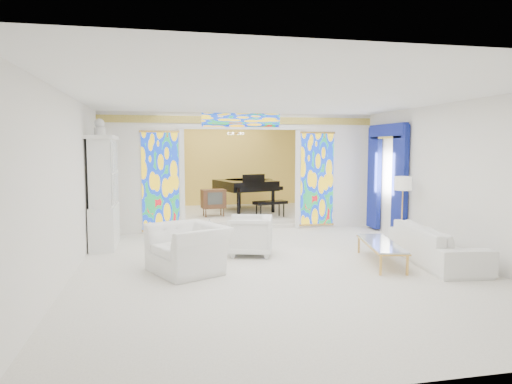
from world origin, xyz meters
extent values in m
plane|color=white|center=(0.00, 0.00, 0.00)|extent=(12.00, 12.00, 0.00)
cube|color=white|center=(0.00, 0.00, 3.00)|extent=(7.00, 12.00, 0.02)
cube|color=white|center=(0.00, 6.00, 1.50)|extent=(7.00, 0.02, 3.00)
cube|color=white|center=(0.00, -6.00, 1.50)|extent=(7.00, 0.02, 3.00)
cube|color=white|center=(-3.50, 0.00, 1.50)|extent=(0.02, 12.00, 3.00)
cube|color=white|center=(3.50, 0.00, 1.50)|extent=(0.02, 12.00, 3.00)
cube|color=white|center=(-2.50, 2.00, 1.50)|extent=(2.00, 0.18, 3.00)
cube|color=white|center=(2.50, 2.00, 1.50)|extent=(2.00, 0.18, 3.00)
cube|color=white|center=(0.00, 2.00, 2.80)|extent=(3.00, 0.18, 0.40)
cube|color=white|center=(-1.50, 1.90, 1.30)|extent=(0.12, 0.06, 2.60)
cube|color=white|center=(1.50, 1.90, 1.30)|extent=(0.12, 0.06, 2.60)
cube|color=white|center=(0.00, 1.90, 2.65)|extent=(3.24, 0.06, 0.12)
cube|color=gold|center=(0.00, 1.90, 2.82)|extent=(7.00, 0.05, 0.18)
cube|color=gold|center=(-2.03, 1.89, 1.30)|extent=(0.90, 0.04, 2.40)
cube|color=gold|center=(2.03, 1.89, 1.30)|extent=(0.90, 0.04, 2.40)
cube|color=gold|center=(0.00, 1.89, 2.82)|extent=(2.00, 0.04, 0.34)
cube|color=white|center=(0.00, 4.10, 0.09)|extent=(6.80, 3.80, 0.18)
cube|color=gold|center=(0.00, 5.88, 1.50)|extent=(6.70, 0.10, 2.90)
cylinder|color=gold|center=(0.20, 4.00, 2.55)|extent=(0.48, 0.48, 0.30)
cube|color=navy|center=(3.40, 0.05, 1.35)|extent=(0.12, 0.55, 2.60)
cube|color=navy|center=(3.40, 1.35, 1.35)|extent=(0.12, 0.55, 2.60)
cube|color=navy|center=(3.40, 0.70, 2.55)|extent=(0.14, 1.70, 0.30)
cube|color=#E9D152|center=(3.40, 0.70, 2.38)|extent=(0.12, 1.50, 0.06)
cube|color=white|center=(-3.22, 0.60, 0.45)|extent=(0.50, 1.40, 0.90)
cube|color=white|center=(-3.22, 0.60, 1.60)|extent=(0.44, 1.30, 1.40)
cube|color=silver|center=(-2.99, 0.60, 1.60)|extent=(0.01, 1.20, 1.30)
cube|color=white|center=(-3.22, 0.60, 2.34)|extent=(0.56, 1.46, 0.08)
cylinder|color=white|center=(-3.22, 0.25, 2.46)|extent=(0.22, 0.22, 0.16)
sphere|color=white|center=(-3.22, 0.25, 2.62)|extent=(0.20, 0.20, 0.20)
imported|color=white|center=(-1.58, -1.81, 0.40)|extent=(1.52, 1.59, 0.81)
imported|color=white|center=(-0.30, -0.79, 0.39)|extent=(1.06, 1.04, 0.78)
imported|color=white|center=(2.95, -2.13, 0.34)|extent=(1.19, 2.45, 0.69)
cylinder|color=white|center=(-1.13, -0.99, 0.57)|extent=(0.59, 0.59, 0.03)
cylinder|color=white|center=(-1.13, -0.99, 0.29)|extent=(0.10, 0.10, 0.55)
cylinder|color=white|center=(-1.13, -0.99, 0.01)|extent=(0.40, 0.40, 0.03)
imported|color=white|center=(-1.13, -0.99, 0.68)|extent=(0.20, 0.20, 0.18)
cube|color=silver|center=(1.94, -1.94, 0.37)|extent=(0.85, 1.79, 0.04)
cube|color=gold|center=(1.94, -1.94, 0.35)|extent=(0.89, 1.82, 0.03)
cube|color=gold|center=(1.55, -2.70, 0.18)|extent=(0.04, 0.04, 0.35)
cube|color=gold|center=(1.99, -2.79, 0.18)|extent=(0.04, 0.04, 0.35)
cube|color=gold|center=(1.89, -1.10, 0.18)|extent=(0.04, 0.04, 0.35)
cube|color=gold|center=(2.32, -1.19, 0.18)|extent=(0.04, 0.04, 0.35)
cylinder|color=gold|center=(3.11, -0.60, 0.01)|extent=(0.27, 0.27, 0.03)
cylinder|color=gold|center=(3.11, -0.60, 0.69)|extent=(0.03, 0.03, 1.38)
cylinder|color=silver|center=(3.11, -0.60, 1.36)|extent=(0.39, 0.39, 0.29)
cube|color=black|center=(0.52, 4.24, 0.98)|extent=(1.91, 1.98, 0.29)
cylinder|color=black|center=(0.72, 4.68, 0.98)|extent=(1.87, 1.87, 0.29)
cube|color=black|center=(0.79, 3.34, 0.94)|extent=(1.45, 0.70, 0.10)
cube|color=beige|center=(0.81, 3.26, 0.96)|extent=(1.29, 0.47, 0.03)
cube|color=black|center=(0.68, 3.69, 1.21)|extent=(0.71, 0.23, 0.26)
cube|color=black|center=(0.96, 2.73, 0.60)|extent=(1.01, 0.62, 0.08)
cylinder|color=black|center=(0.17, 3.38, 0.51)|extent=(0.13, 0.13, 0.65)
cylinder|color=black|center=(1.28, 3.70, 0.51)|extent=(0.13, 0.13, 0.65)
cylinder|color=black|center=(0.45, 4.88, 0.51)|extent=(0.13, 0.13, 0.65)
cube|color=brown|center=(-0.57, 3.30, 0.68)|extent=(0.70, 0.52, 0.53)
cube|color=#383D3A|center=(-0.54, 3.08, 0.71)|extent=(0.42, 0.07, 0.34)
cone|color=brown|center=(-0.80, 3.12, 0.30)|extent=(0.04, 0.04, 0.23)
cone|color=brown|center=(-0.30, 3.17, 0.30)|extent=(0.04, 0.04, 0.23)
cone|color=brown|center=(-0.84, 3.43, 0.30)|extent=(0.04, 0.04, 0.23)
cone|color=brown|center=(-0.33, 3.49, 0.30)|extent=(0.04, 0.04, 0.23)
camera|label=1|loc=(-2.01, -9.56, 2.13)|focal=32.00mm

